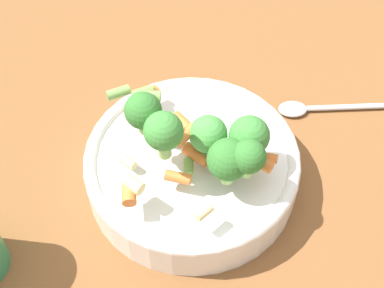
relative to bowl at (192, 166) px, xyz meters
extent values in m
plane|color=brown|center=(0.00, 0.00, -0.03)|extent=(3.00, 3.00, 0.00)
cylinder|color=white|center=(0.00, 0.00, -0.01)|extent=(0.23, 0.23, 0.04)
torus|color=white|center=(0.00, 0.00, 0.02)|extent=(0.23, 0.23, 0.01)
cylinder|color=#8CB766|center=(-0.02, 0.00, 0.03)|extent=(0.01, 0.01, 0.02)
sphere|color=#479342|center=(-0.02, 0.00, 0.06)|extent=(0.04, 0.04, 0.04)
cylinder|color=#8CB766|center=(0.05, 0.01, 0.07)|extent=(0.01, 0.01, 0.01)
sphere|color=#33722D|center=(0.05, 0.01, 0.09)|extent=(0.04, 0.04, 0.04)
cylinder|color=#8CB766|center=(-0.06, 0.00, 0.04)|extent=(0.01, 0.01, 0.02)
sphere|color=#3D8438|center=(-0.06, 0.00, 0.07)|extent=(0.04, 0.04, 0.04)
cylinder|color=#8CB766|center=(-0.06, 0.03, 0.05)|extent=(0.01, 0.01, 0.01)
sphere|color=#33722D|center=(-0.06, 0.03, 0.07)|extent=(0.03, 0.03, 0.03)
cylinder|color=#8CB766|center=(-0.04, 0.03, 0.04)|extent=(0.01, 0.01, 0.02)
sphere|color=#33722D|center=(-0.04, 0.03, 0.06)|extent=(0.04, 0.04, 0.04)
cylinder|color=#8CB766|center=(0.02, 0.03, 0.06)|extent=(0.01, 0.01, 0.02)
sphere|color=#3D8438|center=(0.02, 0.03, 0.09)|extent=(0.04, 0.04, 0.04)
cylinder|color=beige|center=(0.07, 0.02, 0.03)|extent=(0.03, 0.02, 0.01)
cylinder|color=#729E4C|center=(0.03, -0.01, 0.04)|extent=(0.03, 0.02, 0.01)
cylinder|color=orange|center=(0.05, 0.07, 0.05)|extent=(0.02, 0.02, 0.01)
cylinder|color=beige|center=(-0.06, 0.00, 0.04)|extent=(0.02, 0.03, 0.01)
cylinder|color=#729E4C|center=(0.00, 0.02, 0.03)|extent=(0.01, 0.02, 0.01)
cylinder|color=#729E4C|center=(-0.02, 0.00, 0.04)|extent=(0.01, 0.03, 0.01)
cylinder|color=orange|center=(0.06, -0.06, 0.04)|extent=(0.03, 0.03, 0.01)
cylinder|color=orange|center=(0.03, 0.01, 0.05)|extent=(0.02, 0.02, 0.01)
cylinder|color=orange|center=(0.02, -0.03, 0.03)|extent=(0.03, 0.03, 0.01)
cylinder|color=orange|center=(-0.07, 0.02, 0.05)|extent=(0.03, 0.02, 0.01)
cylinder|color=#729E4C|center=(0.08, -0.03, 0.07)|extent=(0.03, 0.02, 0.01)
cylinder|color=orange|center=(-0.01, 0.01, 0.03)|extent=(0.03, 0.03, 0.01)
cylinder|color=beige|center=(0.05, 0.07, 0.05)|extent=(0.02, 0.02, 0.01)
cylinder|color=#729E4C|center=(0.06, -0.06, 0.04)|extent=(0.03, 0.02, 0.01)
cylinder|color=orange|center=(0.01, 0.04, 0.04)|extent=(0.03, 0.01, 0.01)
cylinder|color=orange|center=(0.01, 0.01, 0.06)|extent=(0.02, 0.03, 0.01)
cylinder|color=#729E4C|center=(0.05, -0.04, 0.06)|extent=(0.03, 0.01, 0.01)
cylinder|color=beige|center=(-0.02, 0.08, 0.05)|extent=(0.02, 0.02, 0.01)
cylinder|color=orange|center=(-0.08, 0.01, 0.05)|extent=(0.02, 0.01, 0.01)
cylinder|color=silver|center=(-0.19, -0.14, -0.02)|extent=(0.13, 0.03, 0.01)
ellipsoid|color=silver|center=(-0.11, -0.12, -0.02)|extent=(0.04, 0.03, 0.01)
camera|label=1|loc=(-0.06, 0.33, 0.48)|focal=50.00mm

